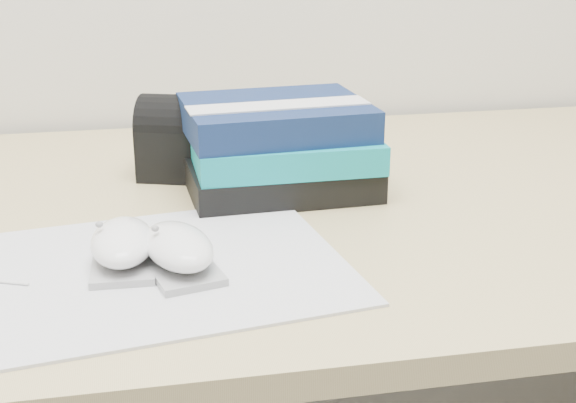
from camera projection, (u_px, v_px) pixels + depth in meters
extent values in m
cube|color=tan|center=(348.00, 206.00, 1.05)|extent=(1.60, 0.80, 0.03)
cube|color=tan|center=(291.00, 317.00, 1.52)|extent=(1.52, 0.03, 0.35)
cube|color=#9D9FA6|center=(152.00, 270.00, 0.82)|extent=(0.43, 0.36, 0.00)
cube|color=#98979A|center=(124.00, 260.00, 0.83)|extent=(0.07, 0.12, 0.01)
ellipsoid|color=white|center=(123.00, 242.00, 0.82)|extent=(0.07, 0.12, 0.03)
ellipsoid|color=gray|center=(99.00, 224.00, 0.81)|extent=(0.01, 0.01, 0.01)
cube|color=#949597|center=(179.00, 265.00, 0.82)|extent=(0.09, 0.13, 0.01)
ellipsoid|color=white|center=(178.00, 246.00, 0.81)|extent=(0.09, 0.13, 0.03)
ellipsoid|color=gray|center=(155.00, 229.00, 0.80)|extent=(0.01, 0.01, 0.01)
cube|color=black|center=(278.00, 174.00, 1.06)|extent=(0.25, 0.20, 0.04)
cube|color=#0D8A94|center=(282.00, 147.00, 1.05)|extent=(0.24, 0.19, 0.04)
cube|color=#0F2149|center=(275.00, 117.00, 1.04)|extent=(0.24, 0.20, 0.04)
cube|color=silver|center=(278.00, 105.00, 1.01)|extent=(0.23, 0.07, 0.00)
cube|color=black|center=(187.00, 151.00, 1.11)|extent=(0.15, 0.12, 0.07)
cylinder|color=black|center=(186.00, 126.00, 1.09)|extent=(0.15, 0.12, 0.09)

